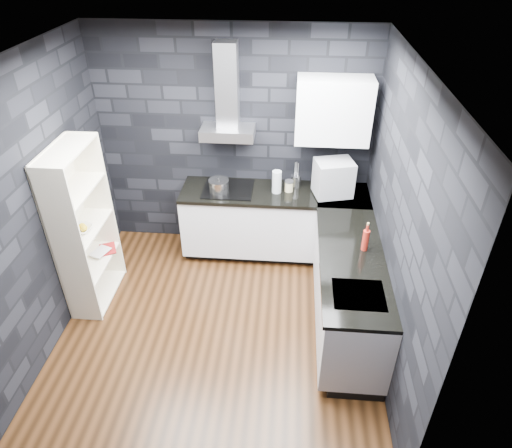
# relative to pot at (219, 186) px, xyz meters

# --- Properties ---
(ground) EXTENTS (3.20, 3.20, 0.00)m
(ground) POSITION_rel_pot_xyz_m (0.15, -1.22, -0.98)
(ground) COLOR #422511
(ceiling) EXTENTS (3.20, 3.20, 0.00)m
(ceiling) POSITION_rel_pot_xyz_m (0.15, -1.22, 1.72)
(ceiling) COLOR white
(wall_back) EXTENTS (3.20, 0.05, 2.70)m
(wall_back) POSITION_rel_pot_xyz_m (0.15, 0.40, 0.37)
(wall_back) COLOR black
(wall_back) RESTS_ON ground
(wall_front) EXTENTS (3.20, 0.05, 2.70)m
(wall_front) POSITION_rel_pot_xyz_m (0.15, -2.85, 0.37)
(wall_front) COLOR black
(wall_front) RESTS_ON ground
(wall_left) EXTENTS (0.05, 3.20, 2.70)m
(wall_left) POSITION_rel_pot_xyz_m (-1.48, -1.22, 0.37)
(wall_left) COLOR black
(wall_left) RESTS_ON ground
(wall_right) EXTENTS (0.05, 3.20, 2.70)m
(wall_right) POSITION_rel_pot_xyz_m (1.77, -1.22, 0.37)
(wall_right) COLOR black
(wall_right) RESTS_ON ground
(toekick_back) EXTENTS (2.18, 0.50, 0.10)m
(toekick_back) POSITION_rel_pot_xyz_m (0.65, 0.12, -0.93)
(toekick_back) COLOR black
(toekick_back) RESTS_ON ground
(toekick_right) EXTENTS (0.50, 1.78, 0.10)m
(toekick_right) POSITION_rel_pot_xyz_m (1.49, -1.12, -0.93)
(toekick_right) COLOR black
(toekick_right) RESTS_ON ground
(counter_back_cab) EXTENTS (2.20, 0.60, 0.76)m
(counter_back_cab) POSITION_rel_pot_xyz_m (0.65, 0.08, -0.50)
(counter_back_cab) COLOR silver
(counter_back_cab) RESTS_ON ground
(counter_right_cab) EXTENTS (0.60, 1.80, 0.76)m
(counter_right_cab) POSITION_rel_pot_xyz_m (1.45, -1.12, -0.50)
(counter_right_cab) COLOR silver
(counter_right_cab) RESTS_ON ground
(counter_back_top) EXTENTS (2.20, 0.62, 0.04)m
(counter_back_top) POSITION_rel_pot_xyz_m (0.65, 0.07, -0.10)
(counter_back_top) COLOR black
(counter_back_top) RESTS_ON counter_back_cab
(counter_right_top) EXTENTS (0.62, 1.80, 0.04)m
(counter_right_top) POSITION_rel_pot_xyz_m (1.44, -1.12, -0.10)
(counter_right_top) COLOR black
(counter_right_top) RESTS_ON counter_right_cab
(counter_corner_top) EXTENTS (0.62, 0.62, 0.04)m
(counter_corner_top) POSITION_rel_pot_xyz_m (1.45, 0.08, -0.10)
(counter_corner_top) COLOR black
(counter_corner_top) RESTS_ON counter_right_cab
(hood_body) EXTENTS (0.60, 0.34, 0.12)m
(hood_body) POSITION_rel_pot_xyz_m (0.10, 0.21, 0.58)
(hood_body) COLOR #AFAFB3
(hood_body) RESTS_ON wall_back
(hood_chimney) EXTENTS (0.24, 0.20, 0.90)m
(hood_chimney) POSITION_rel_pot_xyz_m (0.10, 0.28, 1.09)
(hood_chimney) COLOR #AFAFB3
(hood_chimney) RESTS_ON hood_body
(upper_cabinet) EXTENTS (0.80, 0.35, 0.70)m
(upper_cabinet) POSITION_rel_pot_xyz_m (1.25, 0.20, 0.87)
(upper_cabinet) COLOR white
(upper_cabinet) RESTS_ON wall_back
(cooktop) EXTENTS (0.58, 0.50, 0.01)m
(cooktop) POSITION_rel_pot_xyz_m (0.10, 0.08, -0.07)
(cooktop) COLOR black
(cooktop) RESTS_ON counter_back_top
(sink_rim) EXTENTS (0.44, 0.40, 0.01)m
(sink_rim) POSITION_rel_pot_xyz_m (1.45, -1.62, -0.09)
(sink_rim) COLOR #AFAFB3
(sink_rim) RESTS_ON counter_right_top
(pot) EXTENTS (0.25, 0.25, 0.13)m
(pot) POSITION_rel_pot_xyz_m (0.00, 0.00, 0.00)
(pot) COLOR #B8B8BC
(pot) RESTS_ON cooktop
(glass_vase) EXTENTS (0.14, 0.14, 0.27)m
(glass_vase) POSITION_rel_pot_xyz_m (0.67, 0.07, 0.05)
(glass_vase) COLOR silver
(glass_vase) RESTS_ON counter_back_top
(storage_jar) EXTENTS (0.13, 0.13, 0.12)m
(storage_jar) POSITION_rel_pot_xyz_m (0.81, 0.10, -0.02)
(storage_jar) COLOR #C5BA84
(storage_jar) RESTS_ON counter_back_top
(utensil_crock) EXTENTS (0.14, 0.14, 0.14)m
(utensil_crock) POSITION_rel_pot_xyz_m (0.89, 0.21, -0.01)
(utensil_crock) COLOR #B8B8BC
(utensil_crock) RESTS_ON counter_back_top
(appliance_garage) EXTENTS (0.48, 0.41, 0.41)m
(appliance_garage) POSITION_rel_pot_xyz_m (1.30, 0.04, 0.15)
(appliance_garage) COLOR #A1A2A7
(appliance_garage) RESTS_ON counter_back_top
(red_bottle) EXTENTS (0.08, 0.08, 0.22)m
(red_bottle) POSITION_rel_pot_xyz_m (1.56, -0.98, 0.03)
(red_bottle) COLOR #A22318
(red_bottle) RESTS_ON counter_right_top
(bookshelf) EXTENTS (0.51, 0.86, 1.80)m
(bookshelf) POSITION_rel_pot_xyz_m (-1.27, -0.86, -0.08)
(bookshelf) COLOR #F2E8CB
(bookshelf) RESTS_ON ground
(fruit_bowl) EXTENTS (0.24, 0.24, 0.05)m
(fruit_bowl) POSITION_rel_pot_xyz_m (-1.27, -0.92, -0.04)
(fruit_bowl) COLOR white
(fruit_bowl) RESTS_ON bookshelf
(book_red) EXTENTS (0.16, 0.09, 0.23)m
(book_red) POSITION_rel_pot_xyz_m (-1.27, -0.66, -0.41)
(book_red) COLOR maroon
(book_red) RESTS_ON bookshelf
(book_second) EXTENTS (0.15, 0.07, 0.21)m
(book_second) POSITION_rel_pot_xyz_m (-1.31, -0.69, -0.39)
(book_second) COLOR #B2B2B2
(book_second) RESTS_ON bookshelf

